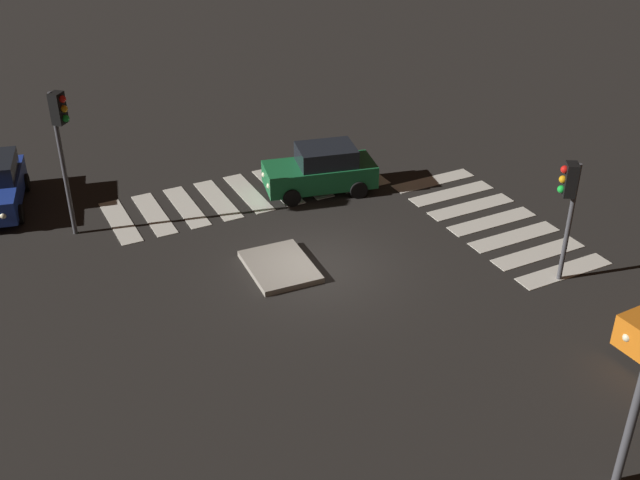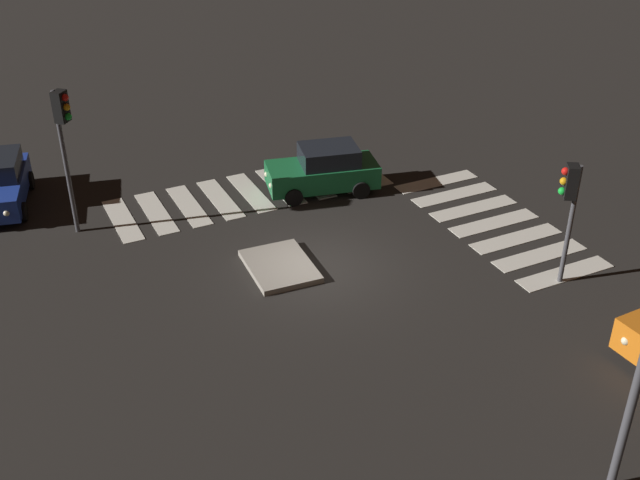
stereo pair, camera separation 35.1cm
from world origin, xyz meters
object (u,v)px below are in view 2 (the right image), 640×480
traffic_island (280,266)px  traffic_light_south (570,195)px  traffic_light_north (63,128)px  car_green (324,170)px

traffic_island → traffic_light_south: traffic_light_south is taller
traffic_island → traffic_light_north: traffic_light_north is taller
car_green → traffic_island: bearing=62.3°
traffic_island → traffic_light_south: bearing=-120.8°
car_green → traffic_light_south: traffic_light_south is taller
traffic_light_north → traffic_island: bearing=-2.8°
car_green → traffic_light_south: size_ratio=1.11×
traffic_island → traffic_light_north: bearing=45.0°
traffic_island → car_green: size_ratio=0.62×
car_green → traffic_light_north: (0.83, 8.37, 2.77)m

